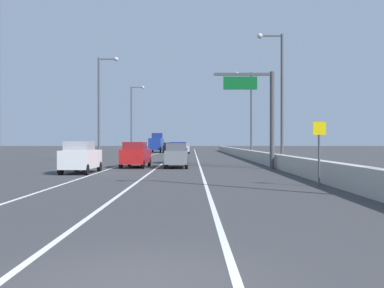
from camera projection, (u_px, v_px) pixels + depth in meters
The scene contains 19 objects.
ground_plane at pixel (187, 155), 70.44m from camera, with size 320.00×320.00×0.00m, color #38383A.
lane_stripe_left at pixel (147, 157), 61.44m from camera, with size 0.16×130.00×0.00m, color silver.
lane_stripe_center at pixel (172, 157), 61.44m from camera, with size 0.16×130.00×0.00m, color silver.
lane_stripe_right at pixel (197, 157), 61.44m from camera, with size 0.16×130.00×0.00m, color silver.
jersey_barrier_right at pixel (256, 156), 46.43m from camera, with size 0.60×120.00×1.10m, color #B2ADA3.
overhead_sign_gantry at pixel (263, 108), 33.57m from camera, with size 4.68×0.36×7.50m.
speed_advisory_sign at pixel (319, 149), 20.14m from camera, with size 0.60×0.11×3.00m.
lamp_post_right_second at pixel (279, 91), 35.20m from camera, with size 2.14×0.44×10.87m.
lamp_post_right_third at pixel (250, 109), 54.56m from camera, with size 2.14×0.44×10.87m.
lamp_post_left_near at pixel (2, 60), 21.85m from camera, with size 2.14×0.44×10.87m.
lamp_post_left_mid at pixel (101, 102), 45.08m from camera, with size 2.14×0.44×10.87m.
lamp_post_left_far at pixel (133, 116), 68.32m from camera, with size 2.14×0.44×10.87m.
car_gray_0 at pixel (176, 155), 35.14m from camera, with size 1.93×4.66×1.97m.
car_silver_1 at pixel (185, 148), 78.85m from camera, with size 2.01×4.47×1.97m.
car_blue_2 at pixel (178, 153), 42.83m from camera, with size 1.97×4.08×2.07m.
car_black_3 at pixel (168, 148), 84.26m from camera, with size 1.92×4.32×1.96m.
car_white_4 at pixel (81, 157), 28.94m from camera, with size 1.95×4.40×2.13m.
car_red_5 at pixel (136, 155), 35.54m from camera, with size 2.11×4.66×2.07m.
box_truck at pixel (157, 143), 88.21m from camera, with size 2.57×8.19×3.91m.
Camera 1 is at (0.84, -6.43, 2.07)m, focal length 40.80 mm.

